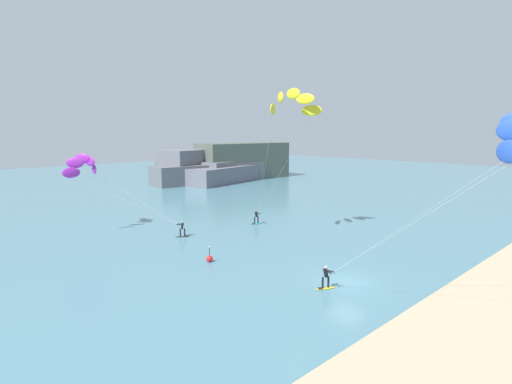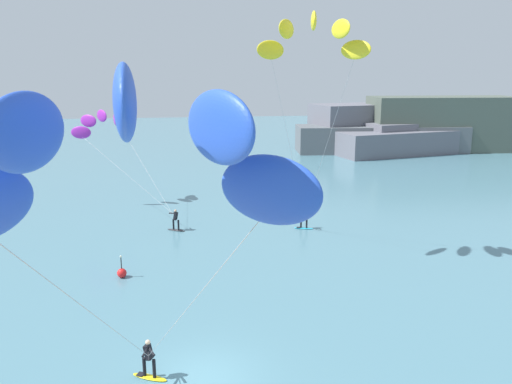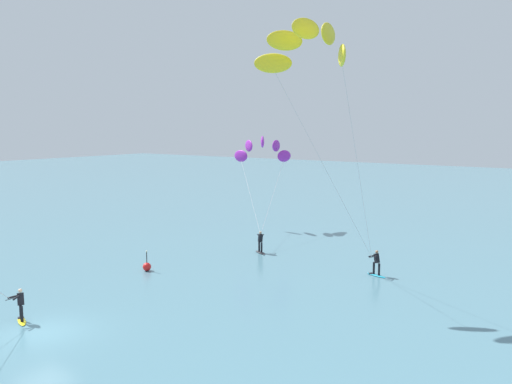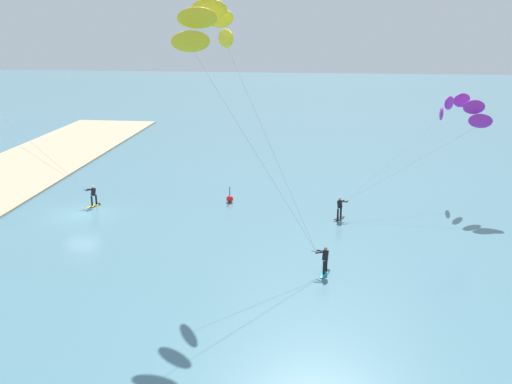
{
  "view_description": "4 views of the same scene",
  "coord_description": "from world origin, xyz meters",
  "views": [
    {
      "loc": [
        -25.01,
        -16.29,
        11.04
      ],
      "look_at": [
        3.74,
        13.42,
        4.9
      ],
      "focal_mm": 29.05,
      "sensor_mm": 36.0,
      "label": 1
    },
    {
      "loc": [
        -0.6,
        -17.78,
        11.85
      ],
      "look_at": [
        4.06,
        12.8,
        4.44
      ],
      "focal_mm": 35.2,
      "sensor_mm": 36.0,
      "label": 2
    },
    {
      "loc": [
        22.95,
        -15.04,
        9.67
      ],
      "look_at": [
        1.76,
        14.84,
        5.31
      ],
      "focal_mm": 39.85,
      "sensor_mm": 36.0,
      "label": 3
    },
    {
      "loc": [
        40.24,
        18.08,
        14.31
      ],
      "look_at": [
        4.57,
        13.97,
        3.59
      ],
      "focal_mm": 41.18,
      "sensor_mm": 36.0,
      "label": 4
    }
  ],
  "objects": [
    {
      "name": "ground_plane",
      "position": [
        0.0,
        0.0,
        0.0
      ],
      "size": [
        240.0,
        240.0,
        0.0
      ],
      "primitive_type": "plane",
      "color": "slate"
    },
    {
      "name": "kitesurfer_far_out",
      "position": [
        -7.17,
        28.47,
        7.11
      ],
      "size": [
        9.62,
        11.93,
        8.62
      ],
      "color": "#333338",
      "rests_on": "ground"
    },
    {
      "name": "kitesurfer_mid_water",
      "position": [
        7.29,
        11.9,
        13.45
      ],
      "size": [
        6.54,
        8.69,
        15.28
      ],
      "color": "#23ADD1",
      "rests_on": "ground"
    },
    {
      "name": "marker_buoy",
      "position": [
        -4.28,
        10.82,
        0.3
      ],
      "size": [
        0.56,
        0.56,
        1.38
      ],
      "color": "red",
      "rests_on": "ground"
    }
  ]
}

